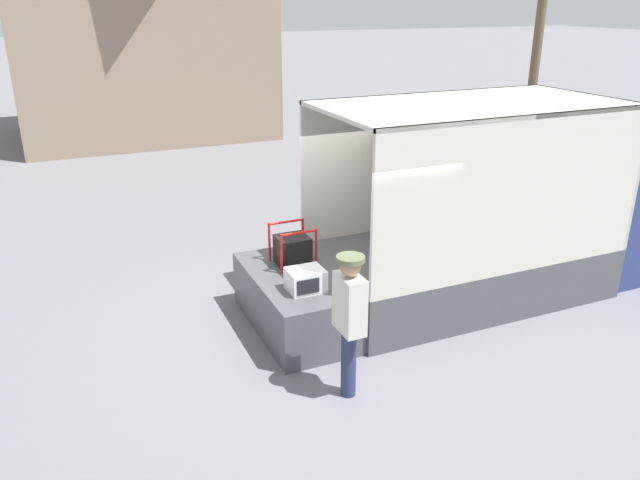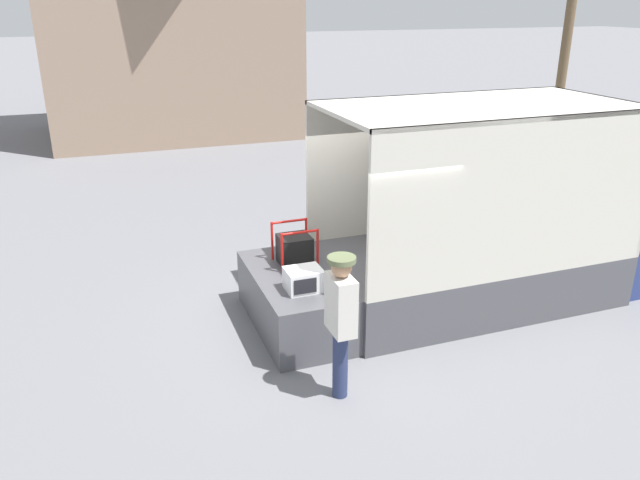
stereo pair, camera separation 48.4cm
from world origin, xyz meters
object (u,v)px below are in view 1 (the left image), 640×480
Objects in this scene: microwave at (306,280)px; portable_generator at (294,250)px; worker_person at (350,312)px; utility_pole at (541,18)px; box_truck at (548,223)px.

portable_generator is (0.18, 0.89, 0.07)m from microwave.
portable_generator is 0.33× the size of worker_person.
worker_person is at bearing -138.81° from utility_pole.
microwave is 0.82× the size of portable_generator.
worker_person is at bearing -89.62° from microwave.
box_truck is 3.79× the size of worker_person.
microwave is at bearing -142.90° from utility_pole.
portable_generator is at bearing 175.07° from box_truck.
worker_person is (-4.57, -1.79, 0.18)m from box_truck.
utility_pole is (10.85, 9.49, 2.76)m from worker_person.
box_truck is at bearing 21.40° from worker_person.
worker_person is (0.01, -1.28, 0.15)m from microwave.
worker_person is at bearing -158.60° from box_truck.
microwave is at bearing 90.38° from worker_person.
portable_generator is (-4.40, 0.38, 0.11)m from box_truck.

